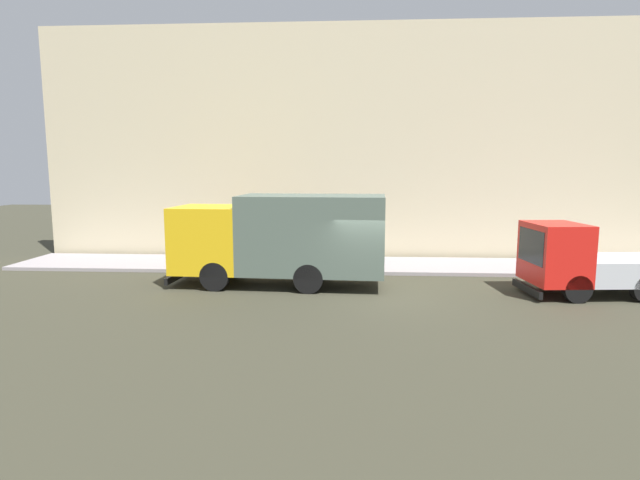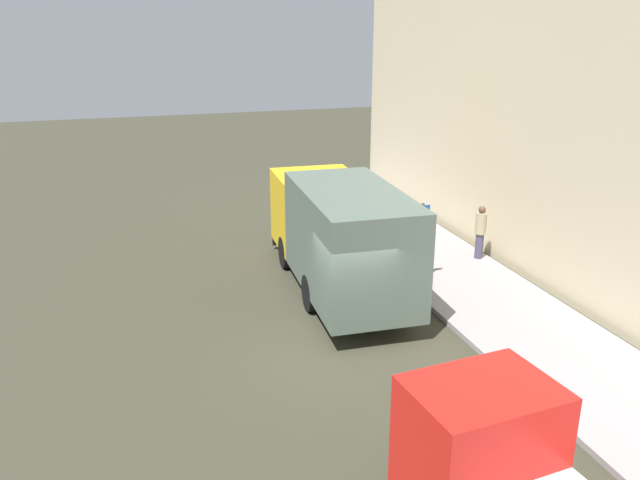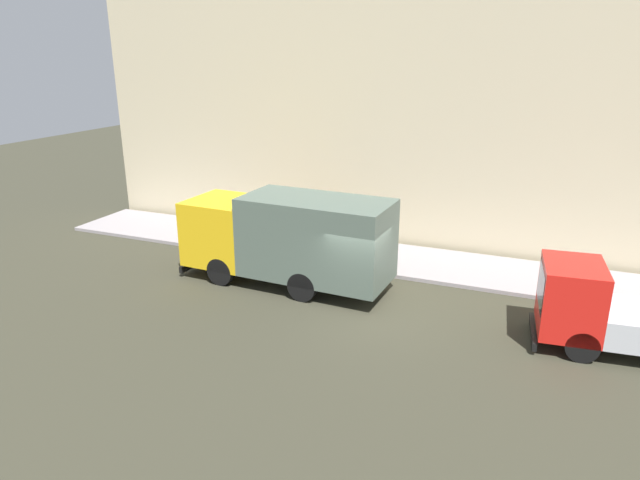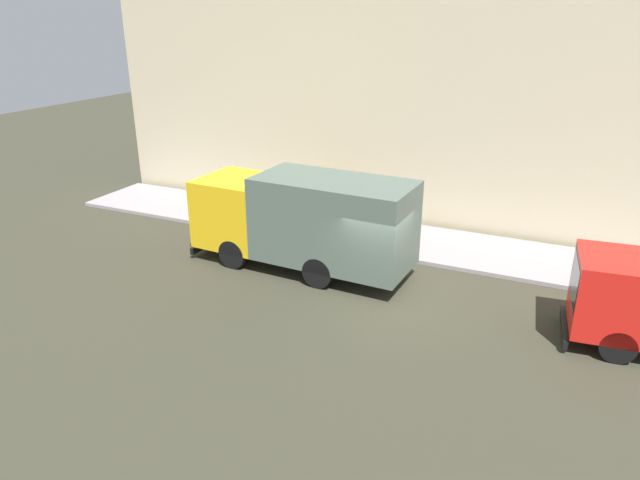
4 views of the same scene
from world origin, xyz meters
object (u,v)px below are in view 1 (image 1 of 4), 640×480
Objects in this scene: traffic_cone_orange at (211,258)px; street_sign_post at (302,234)px; large_utility_truck at (282,236)px; pedestrian_walking at (280,237)px; pedestrian_standing at (209,246)px; small_flatbed_truck at (589,262)px.

street_sign_post is at bearing -98.16° from traffic_cone_orange.
large_utility_truck reaches higher than pedestrian_walking.
pedestrian_walking is at bearing 11.78° from large_utility_truck.
traffic_cone_orange is at bearing 81.84° from street_sign_post.
pedestrian_standing is 3.88m from street_sign_post.
large_utility_truck is 4.64m from traffic_cone_orange.
pedestrian_standing is at bearing -173.81° from traffic_cone_orange.
large_utility_truck is 2.37m from street_sign_post.
street_sign_post is (-0.56, -3.88, 1.10)m from traffic_cone_orange.
pedestrian_walking is at bearing -50.76° from traffic_cone_orange.
street_sign_post is at bearing 66.81° from small_flatbed_truck.
large_utility_truck is at bearing 168.45° from street_sign_post.
large_utility_truck is at bearing -89.69° from pedestrian_standing.
street_sign_post is at bearing 171.95° from pedestrian_walking.
street_sign_post reaches higher than pedestrian_walking.
large_utility_truck reaches higher than street_sign_post.
large_utility_truck is 4.26m from pedestrian_standing.
small_flatbed_truck is at bearing -105.10° from traffic_cone_orange.
pedestrian_standing is 0.69× the size of street_sign_post.
traffic_cone_orange is (3.68, 13.65, -0.65)m from small_flatbed_truck.
traffic_cone_orange is (0.38, 0.04, -0.55)m from pedestrian_standing.
large_utility_truck is at bearing -130.07° from traffic_cone_orange.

